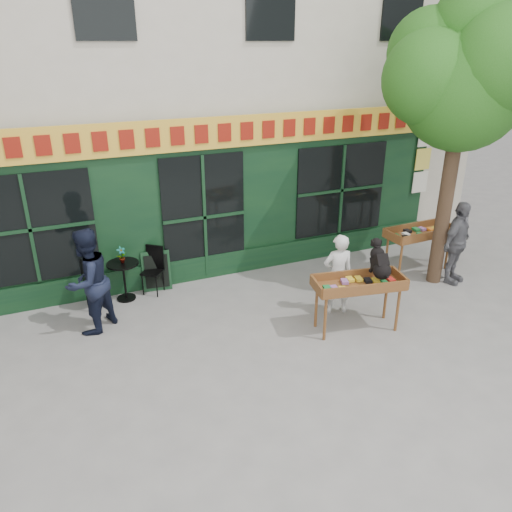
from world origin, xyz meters
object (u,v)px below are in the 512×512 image
at_px(man_left, 88,282).
at_px(dog, 380,258).
at_px(book_cart_right, 420,235).
at_px(man_right, 457,243).
at_px(bistro_table, 124,274).
at_px(book_cart_center, 359,286).
at_px(woman, 338,274).

bearing_deg(man_left, dog, 117.00).
bearing_deg(book_cart_right, man_right, -70.54).
relative_size(book_cart_right, bistro_table, 2.00).
bearing_deg(dog, man_right, 28.57).
height_order(bistro_table, man_left, man_left).
distance_m(man_right, bistro_table, 6.62).
height_order(book_cart_center, bistro_table, book_cart_center).
bearing_deg(book_cart_right, book_cart_center, -151.57).
xyz_separation_m(man_right, bistro_table, (-6.33, 1.90, -0.32)).
distance_m(dog, man_right, 2.68).
xyz_separation_m(book_cart_center, man_left, (-4.16, 1.77, 0.10)).
bearing_deg(woman, bistro_table, -19.82).
height_order(woman, man_right, man_right).
distance_m(book_cart_center, man_right, 2.97).
height_order(man_right, man_left, man_left).
height_order(book_cart_center, man_left, man_left).
distance_m(dog, book_cart_right, 2.76).
relative_size(man_right, man_left, 0.94).
relative_size(woman, man_right, 0.88).
bearing_deg(book_cart_center, bistro_table, 152.81).
bearing_deg(woman, man_right, -167.07).
bearing_deg(bistro_table, dog, -35.54).
height_order(dog, bistro_table, dog).
xyz_separation_m(dog, man_right, (2.52, 0.82, -0.43)).
bearing_deg(man_right, book_cart_center, 172.86).
bearing_deg(man_left, book_cart_center, 115.92).
bearing_deg(book_cart_center, woman, 100.48).
bearing_deg(dog, man_left, 168.48).
relative_size(book_cart_center, woman, 1.05).
bearing_deg(woman, dog, 127.05).
relative_size(book_cart_center, man_left, 0.86).
xyz_separation_m(book_cart_center, dog, (0.35, -0.05, 0.47)).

